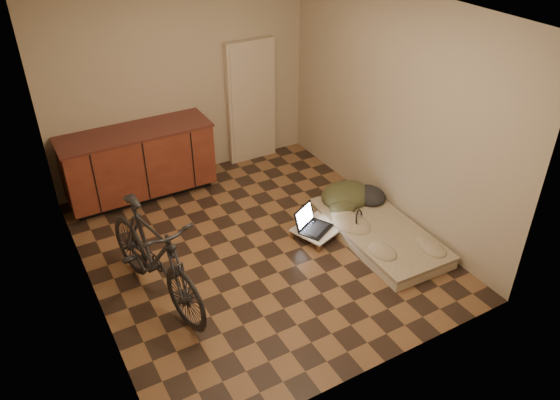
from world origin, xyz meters
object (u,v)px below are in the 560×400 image
bicycle (153,251)px  futon (378,232)px  lap_desk (323,225)px  laptop (312,225)px

bicycle → futon: bicycle is taller
lap_desk → laptop: 0.16m
bicycle → laptop: bicycle is taller
bicycle → lap_desk: 2.06m
bicycle → futon: (2.50, -0.27, -0.49)m
futon → lap_desk: futon is taller
bicycle → laptop: bearing=-7.6°
futon → laptop: 0.76m
futon → laptop: (-0.65, 0.38, 0.09)m
laptop → futon: bearing=-58.5°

